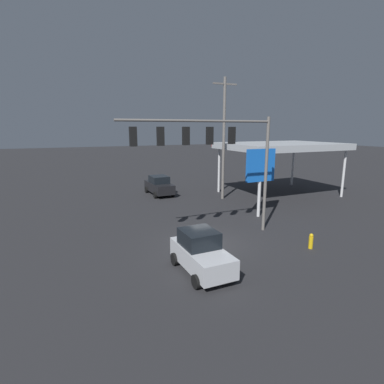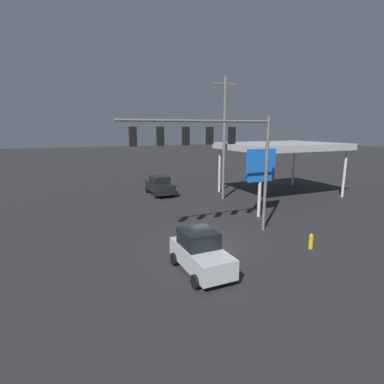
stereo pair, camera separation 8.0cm
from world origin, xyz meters
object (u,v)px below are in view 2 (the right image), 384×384
at_px(traffic_signal_assembly, 211,145).
at_px(sedan_far, 160,185).
at_px(fire_hydrant, 311,241).
at_px(price_sign, 261,168).
at_px(utility_pole, 224,137).
at_px(hatchback_crossing, 200,253).

bearing_deg(traffic_signal_assembly, sedan_far, -94.32).
relative_size(traffic_signal_assembly, fire_hydrant, 10.84).
xyz_separation_m(price_sign, sedan_far, (4.58, -10.50, -2.77)).
xyz_separation_m(utility_pole, price_sign, (0.44, 6.32, -2.14)).
bearing_deg(sedan_far, utility_pole, 48.70).
bearing_deg(price_sign, utility_pole, -93.99).
bearing_deg(hatchback_crossing, price_sign, 127.67).
relative_size(sedan_far, fire_hydrant, 5.05).
distance_m(hatchback_crossing, fire_hydrant, 6.89).
bearing_deg(sedan_far, traffic_signal_assembly, -5.90).
bearing_deg(price_sign, traffic_signal_assembly, 25.63).
distance_m(utility_pole, hatchback_crossing, 15.99).
bearing_deg(fire_hydrant, sedan_far, -78.30).
height_order(traffic_signal_assembly, price_sign, traffic_signal_assembly).
bearing_deg(fire_hydrant, utility_pole, -96.85).
distance_m(utility_pole, sedan_far, 8.17).
relative_size(traffic_signal_assembly, utility_pole, 0.86).
bearing_deg(utility_pole, price_sign, 86.01).
height_order(traffic_signal_assembly, hatchback_crossing, traffic_signal_assembly).
height_order(utility_pole, sedan_far, utility_pole).
bearing_deg(fire_hydrant, traffic_signal_assembly, -39.57).
relative_size(hatchback_crossing, sedan_far, 0.86).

